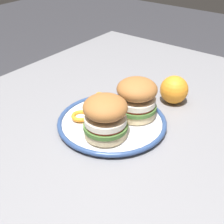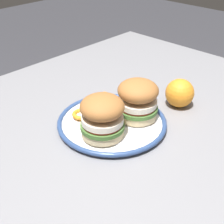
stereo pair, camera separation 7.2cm
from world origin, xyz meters
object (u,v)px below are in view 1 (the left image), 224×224
Objects in this scene: dining_table at (107,174)px; sandwich_half_right at (105,116)px; dinner_plate at (112,122)px; whole_orange at (174,90)px; sandwich_half_left at (137,98)px.

sandwich_half_right is (-0.02, -0.02, 0.15)m from dining_table.
dining_table is at bearing 30.36° from dinner_plate.
whole_orange is at bearing 176.02° from dining_table.
sandwich_half_left reaches higher than dining_table.
dinner_plate is 3.49× the size of whole_orange.
dining_table is 17.58× the size of whole_orange.
dinner_plate is at bearing -156.06° from sandwich_half_right.
sandwich_half_right is at bearing 23.94° from dinner_plate.
whole_orange is (-0.14, 0.03, -0.03)m from sandwich_half_left.
dinner_plate is 2.54× the size of sandwich_half_left.
dinner_plate is 0.21m from whole_orange.
sandwich_half_left and sandwich_half_right have the same top height.
whole_orange reaches higher than dinner_plate.
sandwich_half_right reaches higher than whole_orange.
sandwich_half_left is at bearing -12.00° from whole_orange.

